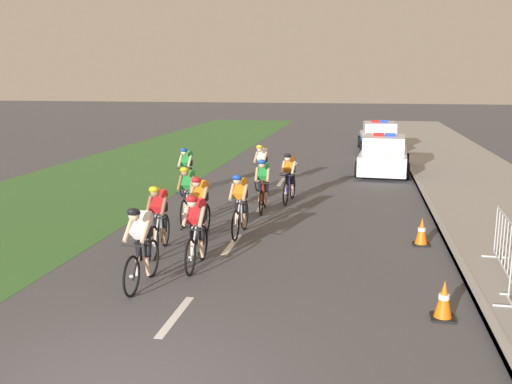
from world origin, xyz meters
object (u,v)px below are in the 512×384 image
(cyclist_lead, at_px, (141,245))
(cyclist_eighth, at_px, (289,176))
(police_car_nearest, at_px, (384,156))
(police_car_second, at_px, (379,138))
(traffic_cone_mid, at_px, (444,300))
(cyclist_third, at_px, (159,218))
(cyclist_tenth, at_px, (187,169))
(cyclist_fourth, at_px, (200,206))
(cyclist_ninth, at_px, (262,166))
(cyclist_second, at_px, (196,229))
(cyclist_fifth, at_px, (240,203))
(cyclist_sixth, at_px, (188,194))
(crowd_barrier_middle, at_px, (506,248))
(traffic_cone_near, at_px, (422,232))
(cyclist_seventh, at_px, (263,184))

(cyclist_lead, distance_m, cyclist_eighth, 7.75)
(police_car_nearest, bearing_deg, police_car_second, 89.98)
(cyclist_lead, xyz_separation_m, traffic_cone_mid, (5.16, -0.47, -0.48))
(cyclist_third, distance_m, cyclist_tenth, 6.45)
(cyclist_fourth, distance_m, cyclist_ninth, 6.36)
(cyclist_eighth, distance_m, cyclist_ninth, 2.29)
(cyclist_second, bearing_deg, police_car_second, 78.21)
(cyclist_fifth, height_order, police_car_nearest, police_car_nearest)
(cyclist_fourth, height_order, cyclist_tenth, same)
(cyclist_fourth, distance_m, cyclist_sixth, 1.53)
(crowd_barrier_middle, bearing_deg, cyclist_fourth, 165.08)
(cyclist_ninth, xyz_separation_m, police_car_nearest, (4.20, 4.05, -0.11))
(cyclist_sixth, bearing_deg, traffic_cone_mid, -41.14)
(cyclist_tenth, relative_size, traffic_cone_mid, 2.69)
(cyclist_fifth, distance_m, police_car_nearest, 10.59)
(cyclist_fifth, bearing_deg, traffic_cone_mid, -44.81)
(cyclist_lead, bearing_deg, cyclist_fourth, 86.71)
(cyclist_fifth, bearing_deg, cyclist_eighth, 80.14)
(cyclist_fifth, relative_size, traffic_cone_near, 2.69)
(crowd_barrier_middle, bearing_deg, cyclist_seventh, 138.88)
(cyclist_ninth, distance_m, traffic_cone_near, 7.59)
(cyclist_fifth, xyz_separation_m, traffic_cone_mid, (4.13, -4.11, -0.48))
(cyclist_third, distance_m, traffic_cone_near, 5.86)
(cyclist_seventh, bearing_deg, police_car_second, 76.08)
(cyclist_fifth, bearing_deg, police_car_nearest, 69.63)
(traffic_cone_near, bearing_deg, cyclist_ninth, 128.42)
(cyclist_eighth, bearing_deg, police_car_second, 76.98)
(cyclist_tenth, xyz_separation_m, traffic_cone_near, (6.97, -4.67, -0.48))
(cyclist_tenth, bearing_deg, cyclist_fifth, -59.00)
(cyclist_sixth, distance_m, cyclist_seventh, 2.35)
(cyclist_second, bearing_deg, traffic_cone_near, 27.71)
(cyclist_ninth, relative_size, police_car_second, 0.38)
(cyclist_second, xyz_separation_m, traffic_cone_mid, (4.49, -1.66, -0.48))
(cyclist_seventh, height_order, crowd_barrier_middle, cyclist_seventh)
(cyclist_tenth, distance_m, police_car_second, 13.91)
(cyclist_sixth, bearing_deg, cyclist_tenth, 107.88)
(cyclist_ninth, relative_size, traffic_cone_mid, 2.69)
(cyclist_sixth, relative_size, police_car_nearest, 0.38)
(cyclist_third, relative_size, cyclist_seventh, 1.00)
(cyclist_seventh, height_order, cyclist_eighth, same)
(cyclist_second, xyz_separation_m, cyclist_ninth, (-0.15, 8.32, 0.00))
(police_car_second, relative_size, traffic_cone_near, 6.99)
(cyclist_lead, xyz_separation_m, cyclist_sixth, (-0.54, 4.51, 0.00))
(cyclist_lead, height_order, cyclist_ninth, same)
(cyclist_third, bearing_deg, traffic_cone_near, 16.21)
(cyclist_third, bearing_deg, police_car_second, 74.69)
(cyclist_third, relative_size, cyclist_eighth, 1.00)
(cyclist_fifth, bearing_deg, cyclist_seventh, 87.35)
(cyclist_fourth, bearing_deg, crowd_barrier_middle, -14.92)
(cyclist_sixth, height_order, cyclist_ninth, same)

